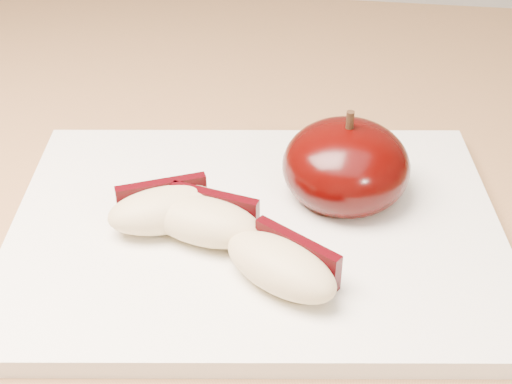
# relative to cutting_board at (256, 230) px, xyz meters

# --- Properties ---
(back_cabinet) EXTENTS (2.40, 0.62, 0.94)m
(back_cabinet) POSITION_rel_cutting_board_xyz_m (0.04, 0.82, -0.44)
(back_cabinet) COLOR silver
(back_cabinet) RESTS_ON ground
(cutting_board) EXTENTS (0.35, 0.28, 0.01)m
(cutting_board) POSITION_rel_cutting_board_xyz_m (0.00, 0.00, 0.00)
(cutting_board) COLOR silver
(cutting_board) RESTS_ON island_counter
(apple_half) EXTENTS (0.09, 0.09, 0.07)m
(apple_half) POSITION_rel_cutting_board_xyz_m (0.06, 0.04, 0.03)
(apple_half) COLOR black
(apple_half) RESTS_ON cutting_board
(apple_wedge_a) EXTENTS (0.08, 0.06, 0.03)m
(apple_wedge_a) POSITION_rel_cutting_board_xyz_m (-0.06, -0.01, 0.02)
(apple_wedge_a) COLOR tan
(apple_wedge_a) RESTS_ON cutting_board
(apple_wedge_b) EXTENTS (0.08, 0.05, 0.03)m
(apple_wedge_b) POSITION_rel_cutting_board_xyz_m (-0.03, -0.02, 0.02)
(apple_wedge_b) COLOR tan
(apple_wedge_b) RESTS_ON cutting_board
(apple_wedge_c) EXTENTS (0.08, 0.07, 0.03)m
(apple_wedge_c) POSITION_rel_cutting_board_xyz_m (0.02, -0.05, 0.02)
(apple_wedge_c) COLOR tan
(apple_wedge_c) RESTS_ON cutting_board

